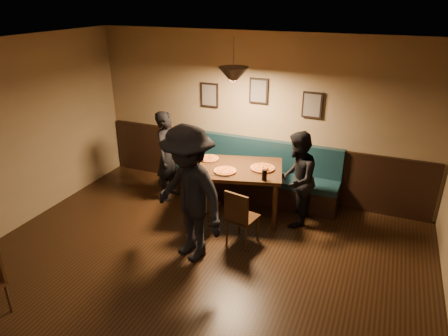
{
  "coord_description": "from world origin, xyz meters",
  "views": [
    {
      "loc": [
        2.02,
        -2.87,
        3.34
      ],
      "look_at": [
        -0.09,
        2.19,
        0.95
      ],
      "focal_mm": 32.28,
      "sensor_mm": 36.0,
      "label": 1
    }
  ],
  "objects_px": {
    "chair_near_right": "(243,216)",
    "diner_front": "(189,194)",
    "dining_table": "(232,190)",
    "tabasco_bottle": "(268,170)",
    "booth_bench": "(251,171)",
    "diner_left": "(168,156)",
    "diner_right": "(297,179)",
    "chair_near_left": "(204,205)",
    "soda_glass": "(264,175)"
  },
  "relations": [
    {
      "from": "booth_bench",
      "to": "diner_front",
      "type": "distance_m",
      "value": 2.01
    },
    {
      "from": "booth_bench",
      "to": "dining_table",
      "type": "bearing_deg",
      "value": -98.06
    },
    {
      "from": "diner_right",
      "to": "soda_glass",
      "type": "distance_m",
      "value": 0.56
    },
    {
      "from": "chair_near_right",
      "to": "tabasco_bottle",
      "type": "xyz_separation_m",
      "value": [
        0.13,
        0.73,
        0.45
      ]
    },
    {
      "from": "chair_near_right",
      "to": "diner_right",
      "type": "bearing_deg",
      "value": 68.27
    },
    {
      "from": "booth_bench",
      "to": "diner_left",
      "type": "relative_size",
      "value": 1.92
    },
    {
      "from": "dining_table",
      "to": "diner_right",
      "type": "height_order",
      "value": "diner_right"
    },
    {
      "from": "booth_bench",
      "to": "diner_right",
      "type": "bearing_deg",
      "value": -31.58
    },
    {
      "from": "dining_table",
      "to": "chair_near_left",
      "type": "distance_m",
      "value": 0.67
    },
    {
      "from": "dining_table",
      "to": "tabasco_bottle",
      "type": "relative_size",
      "value": 14.47
    },
    {
      "from": "diner_left",
      "to": "diner_front",
      "type": "distance_m",
      "value": 1.82
    },
    {
      "from": "chair_near_left",
      "to": "soda_glass",
      "type": "height_order",
      "value": "soda_glass"
    },
    {
      "from": "chair_near_right",
      "to": "diner_front",
      "type": "height_order",
      "value": "diner_front"
    },
    {
      "from": "tabasco_bottle",
      "to": "diner_left",
      "type": "bearing_deg",
      "value": 176.18
    },
    {
      "from": "diner_right",
      "to": "diner_left",
      "type": "bearing_deg",
      "value": -93.29
    },
    {
      "from": "chair_near_left",
      "to": "tabasco_bottle",
      "type": "relative_size",
      "value": 7.99
    },
    {
      "from": "dining_table",
      "to": "diner_left",
      "type": "bearing_deg",
      "value": 159.64
    },
    {
      "from": "booth_bench",
      "to": "diner_left",
      "type": "distance_m",
      "value": 1.46
    },
    {
      "from": "diner_left",
      "to": "tabasco_bottle",
      "type": "relative_size",
      "value": 14.7
    },
    {
      "from": "diner_left",
      "to": "soda_glass",
      "type": "xyz_separation_m",
      "value": [
        1.84,
        -0.38,
        0.13
      ]
    },
    {
      "from": "dining_table",
      "to": "soda_glass",
      "type": "relative_size",
      "value": 9.22
    },
    {
      "from": "booth_bench",
      "to": "diner_left",
      "type": "height_order",
      "value": "diner_left"
    },
    {
      "from": "diner_left",
      "to": "diner_right",
      "type": "distance_m",
      "value": 2.24
    },
    {
      "from": "soda_glass",
      "to": "diner_right",
      "type": "bearing_deg",
      "value": 41.71
    },
    {
      "from": "dining_table",
      "to": "diner_front",
      "type": "bearing_deg",
      "value": -109.4
    },
    {
      "from": "booth_bench",
      "to": "diner_right",
      "type": "height_order",
      "value": "diner_right"
    },
    {
      "from": "diner_right",
      "to": "diner_front",
      "type": "relative_size",
      "value": 0.8
    },
    {
      "from": "booth_bench",
      "to": "diner_front",
      "type": "relative_size",
      "value": 1.6
    },
    {
      "from": "chair_near_right",
      "to": "diner_front",
      "type": "xyz_separation_m",
      "value": [
        -0.55,
        -0.56,
        0.51
      ]
    },
    {
      "from": "dining_table",
      "to": "diner_left",
      "type": "relative_size",
      "value": 0.98
    },
    {
      "from": "chair_near_left",
      "to": "diner_right",
      "type": "distance_m",
      "value": 1.46
    },
    {
      "from": "chair_near_right",
      "to": "diner_left",
      "type": "height_order",
      "value": "diner_left"
    },
    {
      "from": "diner_front",
      "to": "booth_bench",
      "type": "bearing_deg",
      "value": 108.85
    },
    {
      "from": "tabasco_bottle",
      "to": "diner_front",
      "type": "bearing_deg",
      "value": -117.68
    },
    {
      "from": "diner_right",
      "to": "tabasco_bottle",
      "type": "distance_m",
      "value": 0.46
    },
    {
      "from": "chair_near_right",
      "to": "diner_right",
      "type": "relative_size",
      "value": 0.57
    },
    {
      "from": "booth_bench",
      "to": "diner_right",
      "type": "distance_m",
      "value": 1.1
    },
    {
      "from": "diner_front",
      "to": "chair_near_left",
      "type": "bearing_deg",
      "value": 124.29
    },
    {
      "from": "booth_bench",
      "to": "tabasco_bottle",
      "type": "height_order",
      "value": "booth_bench"
    },
    {
      "from": "chair_near_left",
      "to": "diner_left",
      "type": "height_order",
      "value": "diner_left"
    },
    {
      "from": "booth_bench",
      "to": "dining_table",
      "type": "distance_m",
      "value": 0.67
    },
    {
      "from": "chair_near_right",
      "to": "diner_left",
      "type": "distance_m",
      "value": 1.92
    },
    {
      "from": "chair_near_right",
      "to": "diner_front",
      "type": "bearing_deg",
      "value": -122.27
    },
    {
      "from": "booth_bench",
      "to": "diner_front",
      "type": "height_order",
      "value": "diner_front"
    },
    {
      "from": "diner_front",
      "to": "tabasco_bottle",
      "type": "height_order",
      "value": "diner_front"
    },
    {
      "from": "booth_bench",
      "to": "tabasco_bottle",
      "type": "distance_m",
      "value": 0.9
    },
    {
      "from": "dining_table",
      "to": "diner_left",
      "type": "xyz_separation_m",
      "value": [
        -1.23,
        0.12,
        0.37
      ]
    },
    {
      "from": "diner_left",
      "to": "dining_table",
      "type": "bearing_deg",
      "value": -96.09
    },
    {
      "from": "diner_front",
      "to": "tabasco_bottle",
      "type": "bearing_deg",
      "value": 86.81
    },
    {
      "from": "chair_near_left",
      "to": "diner_front",
      "type": "bearing_deg",
      "value": -79.08
    }
  ]
}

